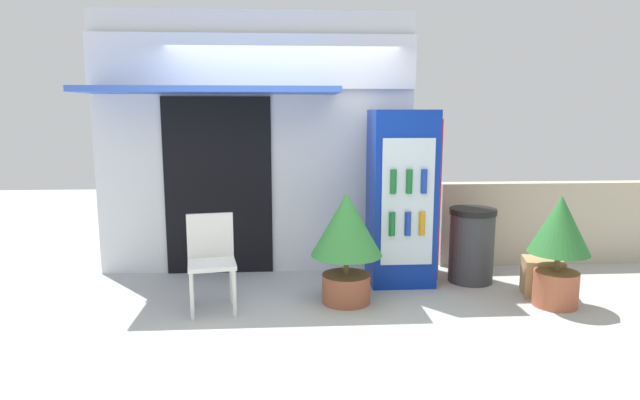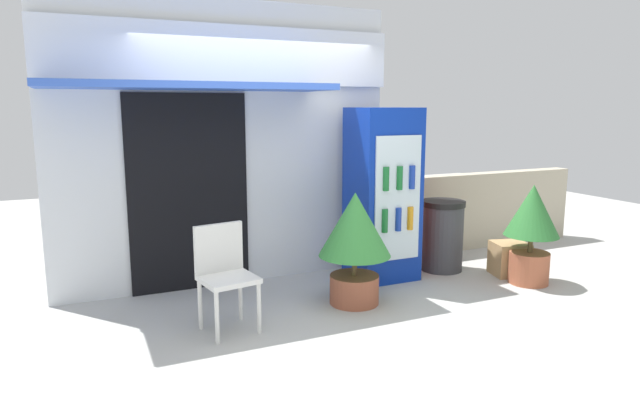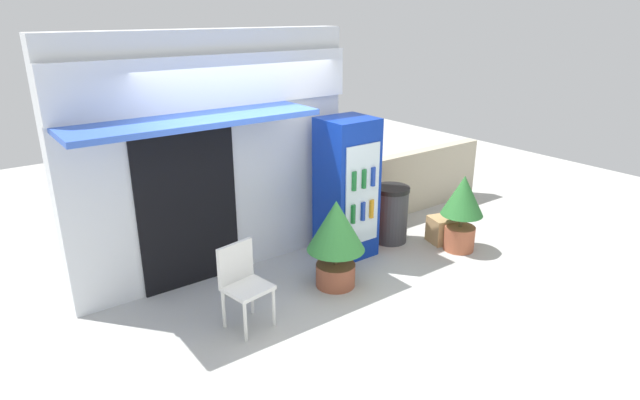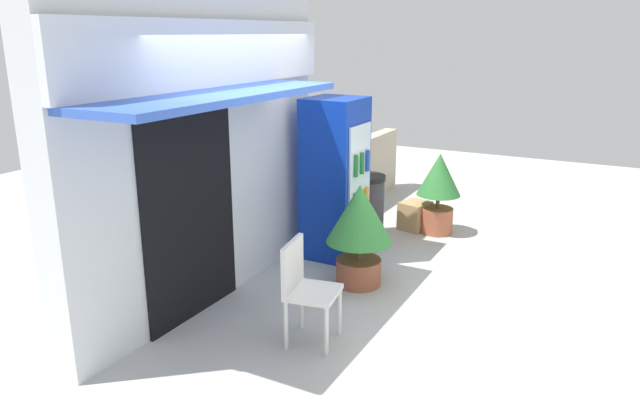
# 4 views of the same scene
# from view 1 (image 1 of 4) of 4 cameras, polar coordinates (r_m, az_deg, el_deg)

# --- Properties ---
(ground) EXTENTS (16.00, 16.00, 0.00)m
(ground) POSITION_cam_1_polar(r_m,az_deg,el_deg) (5.07, -3.57, -11.55)
(ground) COLOR #B2B2AD
(storefront_building) EXTENTS (3.51, 1.08, 2.89)m
(storefront_building) POSITION_cam_1_polar(r_m,az_deg,el_deg) (6.10, -7.04, 6.37)
(storefront_building) COLOR silver
(storefront_building) RESTS_ON ground
(drink_cooler) EXTENTS (0.68, 0.66, 1.83)m
(drink_cooler) POSITION_cam_1_polar(r_m,az_deg,el_deg) (5.71, 8.68, 0.25)
(drink_cooler) COLOR #0C2D9E
(drink_cooler) RESTS_ON ground
(plastic_chair) EXTENTS (0.49, 0.47, 0.88)m
(plastic_chair) POSITION_cam_1_polar(r_m,az_deg,el_deg) (5.05, -11.53, -5.72)
(plastic_chair) COLOR silver
(plastic_chair) RESTS_ON ground
(potted_plant_near_shop) EXTENTS (0.68, 0.68, 1.06)m
(potted_plant_near_shop) POSITION_cam_1_polar(r_m,az_deg,el_deg) (5.07, 2.81, -3.83)
(potted_plant_near_shop) COLOR #995138
(potted_plant_near_shop) RESTS_ON ground
(potted_plant_curbside) EXTENTS (0.56, 0.56, 1.05)m
(potted_plant_curbside) POSITION_cam_1_polar(r_m,az_deg,el_deg) (5.45, 24.06, -3.98)
(potted_plant_curbside) COLOR #AD5B3D
(potted_plant_curbside) RESTS_ON ground
(trash_bin) EXTENTS (0.49, 0.49, 0.80)m
(trash_bin) POSITION_cam_1_polar(r_m,az_deg,el_deg) (5.97, 15.79, -4.62)
(trash_bin) COLOR #38383D
(trash_bin) RESTS_ON ground
(stone_boundary_wall) EXTENTS (2.69, 0.20, 0.98)m
(stone_boundary_wall) POSITION_cam_1_polar(r_m,az_deg,el_deg) (7.01, 23.17, -2.22)
(stone_boundary_wall) COLOR #B7AD93
(stone_boundary_wall) RESTS_ON ground
(cardboard_box) EXTENTS (0.44, 0.41, 0.37)m
(cardboard_box) POSITION_cam_1_polar(r_m,az_deg,el_deg) (5.83, 22.53, -7.57)
(cardboard_box) COLOR tan
(cardboard_box) RESTS_ON ground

